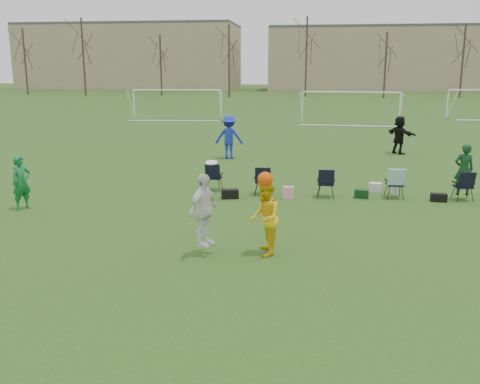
% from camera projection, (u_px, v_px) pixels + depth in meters
% --- Properties ---
extents(ground, '(260.00, 260.00, 0.00)m').
position_uv_depth(ground, '(248.00, 286.00, 10.54)').
color(ground, '#2A4D18').
rests_on(ground, ground).
extents(fielder_green_near, '(0.65, 0.71, 1.64)m').
position_uv_depth(fielder_green_near, '(21.00, 183.00, 16.16)').
color(fielder_green_near, '#136D34').
rests_on(fielder_green_near, ground).
extents(fielder_blue, '(1.35, 0.83, 2.03)m').
position_uv_depth(fielder_blue, '(229.00, 137.00, 25.22)').
color(fielder_blue, '#182ABA').
rests_on(fielder_blue, ground).
extents(fielder_black, '(1.50, 1.73, 1.88)m').
position_uv_depth(fielder_black, '(399.00, 135.00, 26.59)').
color(fielder_black, black).
rests_on(fielder_black, ground).
extents(center_contest, '(2.16, 1.21, 2.20)m').
position_uv_depth(center_contest, '(240.00, 214.00, 12.14)').
color(center_contest, white).
rests_on(center_contest, ground).
extents(sideline_setup, '(8.93, 2.01, 1.83)m').
position_uv_depth(sideline_setup, '(353.00, 181.00, 17.79)').
color(sideline_setup, '#0F3A1C').
rests_on(sideline_setup, ground).
extents(goal_left, '(7.39, 0.76, 2.46)m').
position_uv_depth(goal_left, '(177.00, 96.00, 44.22)').
color(goal_left, white).
rests_on(goal_left, ground).
extents(goal_mid, '(7.40, 0.63, 2.46)m').
position_uv_depth(goal_mid, '(351.00, 99.00, 40.47)').
color(goal_mid, white).
rests_on(goal_mid, ground).
extents(tree_line, '(110.28, 3.28, 11.40)m').
position_uv_depth(tree_line, '(308.00, 61.00, 76.76)').
color(tree_line, '#382B21').
rests_on(tree_line, ground).
extents(building_row, '(126.00, 16.00, 13.00)m').
position_uv_depth(building_row, '(344.00, 58.00, 100.95)').
color(building_row, tan).
rests_on(building_row, ground).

